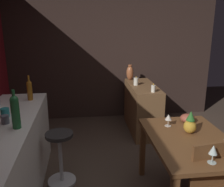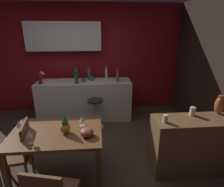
% 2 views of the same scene
% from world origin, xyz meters
% --- Properties ---
extents(wall_side_right, '(0.10, 4.40, 2.60)m').
position_xyz_m(wall_side_right, '(2.55, 0.30, 1.30)').
color(wall_side_right, '#33231E').
rests_on(wall_side_right, ground_plane).
extents(dining_table, '(1.16, 0.80, 0.74)m').
position_xyz_m(dining_table, '(-0.11, -0.39, 0.64)').
color(dining_table, brown).
rests_on(dining_table, ground_plane).
extents(kitchen_counter, '(2.10, 0.60, 0.90)m').
position_xyz_m(kitchen_counter, '(0.14, 1.48, 0.45)').
color(kitchen_counter, silver).
rests_on(kitchen_counter, ground_plane).
extents(sideboard_cabinet, '(1.10, 0.44, 0.82)m').
position_xyz_m(sideboard_cabinet, '(1.76, -0.35, 0.41)').
color(sideboard_cabinet, brown).
rests_on(sideboard_cabinet, ground_plane).
extents(bar_stool, '(0.34, 0.34, 0.64)m').
position_xyz_m(bar_stool, '(0.38, 0.96, 0.34)').
color(bar_stool, '#262323').
rests_on(bar_stool, ground_plane).
extents(wine_glass_left, '(0.08, 0.08, 0.14)m').
position_xyz_m(wine_glass_left, '(0.22, -0.26, 0.84)').
color(wine_glass_left, silver).
rests_on(wine_glass_left, dining_table).
extents(wine_glass_right, '(0.07, 0.07, 0.16)m').
position_xyz_m(wine_glass_right, '(-0.56, -0.37, 0.85)').
color(wine_glass_right, silver).
rests_on(wine_glass_right, dining_table).
extents(pineapple_centerpiece, '(0.13, 0.13, 0.24)m').
position_xyz_m(pineapple_centerpiece, '(0.02, -0.43, 0.84)').
color(pineapple_centerpiece, gold).
rests_on(pineapple_centerpiece, dining_table).
extents(fruit_bowl, '(0.17, 0.17, 0.10)m').
position_xyz_m(fruit_bowl, '(0.30, -0.52, 0.79)').
color(fruit_bowl, '#9E4C38').
rests_on(fruit_bowl, dining_table).
extents(wine_bottle_amber, '(0.07, 0.07, 0.32)m').
position_xyz_m(wine_bottle_amber, '(0.88, 1.34, 1.04)').
color(wine_bottle_amber, '#8C5114').
rests_on(wine_bottle_amber, kitchen_counter).
extents(wine_bottle_green, '(0.08, 0.08, 0.37)m').
position_xyz_m(wine_bottle_green, '(-0.01, 1.30, 1.08)').
color(wine_bottle_green, '#1E592D').
rests_on(wine_bottle_green, kitchen_counter).
extents(cup_teal, '(0.12, 0.09, 0.09)m').
position_xyz_m(cup_teal, '(0.31, 1.50, 0.95)').
color(cup_teal, teal).
rests_on(cup_teal, kitchen_counter).
extents(cup_slate, '(0.11, 0.08, 0.08)m').
position_xyz_m(cup_slate, '(0.13, 1.44, 0.94)').
color(cup_slate, '#515660').
rests_on(cup_slate, kitchen_counter).
extents(pillar_candle_tall, '(0.07, 0.07, 0.13)m').
position_xyz_m(pillar_candle_tall, '(1.33, -0.40, 0.87)').
color(pillar_candle_tall, white).
rests_on(pillar_candle_tall, sideboard_cabinet).
extents(pillar_candle_short, '(0.08, 0.08, 0.15)m').
position_xyz_m(pillar_candle_short, '(1.79, -0.23, 0.88)').
color(pillar_candle_short, white).
rests_on(pillar_candle_short, sideboard_cabinet).
extents(vase_copper, '(0.13, 0.13, 0.28)m').
position_xyz_m(vase_copper, '(2.20, -0.21, 0.95)').
color(vase_copper, '#B26038').
rests_on(vase_copper, sideboard_cabinet).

